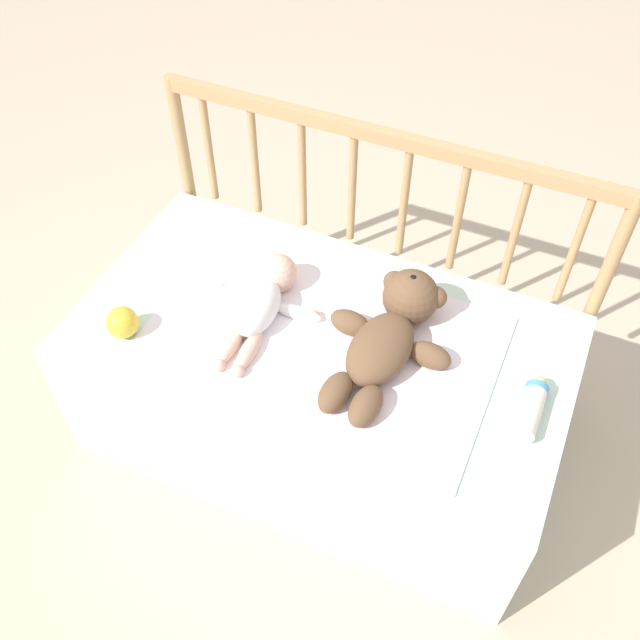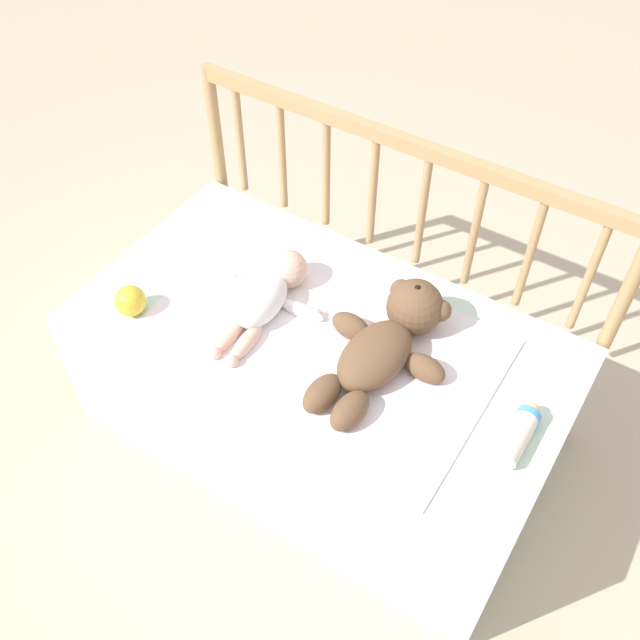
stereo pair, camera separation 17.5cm
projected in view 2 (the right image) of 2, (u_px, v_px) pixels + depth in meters
The scene contains 8 objects.
ground_plane at pixel (321, 428), 2.12m from camera, with size 12.00×12.00×0.00m, color #C6B293.
crib_mattress at pixel (321, 385), 1.96m from camera, with size 1.25×0.69×0.43m.
crib_rail at pixel (396, 212), 1.90m from camera, with size 1.25×0.04×0.81m.
blanket at pixel (320, 341), 1.78m from camera, with size 0.86×0.55×0.01m.
teddy_bear at pixel (388, 340), 1.71m from camera, with size 0.33×0.46×0.15m.
baby at pixel (268, 296), 1.83m from camera, with size 0.31×0.38×0.10m.
baby_bottle at pixel (520, 432), 1.57m from camera, with size 0.05×0.17×0.05m.
toy_ball at pixel (130, 301), 1.82m from camera, with size 0.08×0.08×0.08m.
Camera 2 is at (0.63, -0.98, 1.80)m, focal length 40.00 mm.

